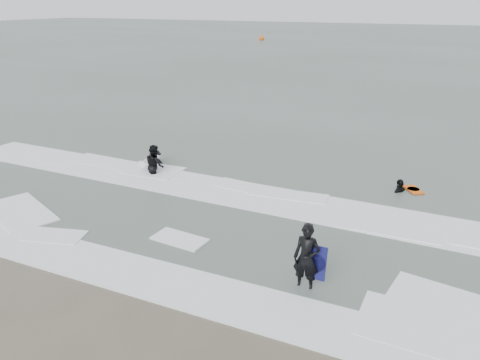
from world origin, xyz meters
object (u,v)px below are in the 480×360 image
at_px(surfer_right_near, 399,192).
at_px(surfer_wading, 155,174).
at_px(surfer_centre, 305,289).
at_px(surfer_breaker, 156,165).
at_px(buoy, 262,38).

bearing_deg(surfer_right_near, surfer_wading, -48.83).
height_order(surfer_centre, surfer_breaker, surfer_centre).
bearing_deg(surfer_centre, surfer_wading, 147.72).
relative_size(surfer_wading, surfer_breaker, 1.22).
distance_m(surfer_wading, buoy, 76.18).
bearing_deg(surfer_breaker, surfer_wading, -60.43).
distance_m(surfer_wading, surfer_breaker, 1.35).
bearing_deg(surfer_wading, buoy, -36.01).
bearing_deg(surfer_centre, surfer_breaker, 145.15).
height_order(surfer_wading, surfer_right_near, surfer_wading).
relative_size(surfer_centre, surfer_wading, 1.02).
distance_m(surfer_centre, surfer_breaker, 11.92).
height_order(surfer_wading, buoy, buoy).
distance_m(surfer_breaker, surfer_right_near, 11.19).
height_order(surfer_centre, surfer_right_near, surfer_centre).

